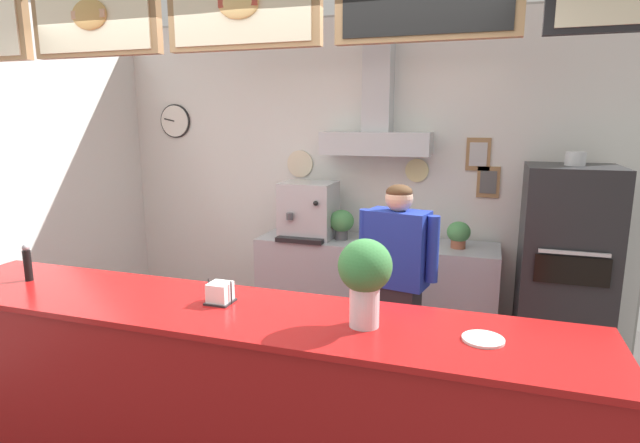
{
  "coord_description": "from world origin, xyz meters",
  "views": [
    {
      "loc": [
        1.18,
        -2.34,
        1.99
      ],
      "look_at": [
        0.16,
        0.74,
        1.33
      ],
      "focal_mm": 28.51,
      "sensor_mm": 36.0,
      "label": 1
    }
  ],
  "objects": [
    {
      "name": "back_wall_assembly",
      "position": [
        0.01,
        2.18,
        1.54
      ],
      "size": [
        4.88,
        2.42,
        2.9
      ],
      "color": "#9E9E99",
      "rests_on": "ground_plane"
    },
    {
      "name": "service_counter",
      "position": [
        0.0,
        -0.21,
        0.53
      ],
      "size": [
        3.55,
        0.67,
        1.06
      ],
      "color": "maroon",
      "rests_on": "ground_plane"
    },
    {
      "name": "potted_sage",
      "position": [
        0.98,
        1.9,
        1.06
      ],
      "size": [
        0.19,
        0.19,
        0.22
      ],
      "color": "#9E563D",
      "rests_on": "back_prep_counter"
    },
    {
      "name": "napkin_holder",
      "position": [
        -0.08,
        -0.16,
        1.11
      ],
      "size": [
        0.14,
        0.13,
        0.12
      ],
      "color": "#262628",
      "rests_on": "service_counter"
    },
    {
      "name": "pepper_grinder",
      "position": [
        -1.32,
        -0.19,
        1.17
      ],
      "size": [
        0.04,
        0.04,
        0.22
      ],
      "color": "black",
      "rests_on": "service_counter"
    },
    {
      "name": "pizza_oven",
      "position": [
        1.77,
        1.72,
        0.83
      ],
      "size": [
        0.64,
        0.66,
        1.76
      ],
      "color": "#232326",
      "rests_on": "ground_plane"
    },
    {
      "name": "condiment_plate",
      "position": [
        1.21,
        -0.21,
        1.07
      ],
      "size": [
        0.18,
        0.18,
        0.01
      ],
      "color": "white",
      "rests_on": "service_counter"
    },
    {
      "name": "potted_thyme",
      "position": [
        -0.02,
        1.89,
        1.09
      ],
      "size": [
        0.22,
        0.22,
        0.27
      ],
      "color": "#4C4C51",
      "rests_on": "back_prep_counter"
    },
    {
      "name": "espresso_machine",
      "position": [
        -0.33,
        1.89,
        1.18
      ],
      "size": [
        0.47,
        0.49,
        0.5
      ],
      "color": "#B7BABF",
      "rests_on": "back_prep_counter"
    },
    {
      "name": "basil_vase",
      "position": [
        0.69,
        -0.22,
        1.3
      ],
      "size": [
        0.24,
        0.24,
        0.41
      ],
      "color": "silver",
      "rests_on": "service_counter"
    },
    {
      "name": "shop_worker",
      "position": [
        0.64,
        0.92,
        0.84
      ],
      "size": [
        0.55,
        0.29,
        1.57
      ],
      "rotation": [
        0.0,
        0.0,
        2.95
      ],
      "color": "#232328",
      "rests_on": "ground_plane"
    },
    {
      "name": "back_prep_counter",
      "position": [
        0.28,
        1.92,
        0.46
      ],
      "size": [
        2.08,
        0.57,
        0.94
      ],
      "color": "#A3A5AD",
      "rests_on": "ground_plane"
    },
    {
      "name": "potted_rosemary",
      "position": [
        0.4,
        1.88,
        1.1
      ],
      "size": [
        0.22,
        0.22,
        0.27
      ],
      "color": "#4C4C51",
      "rests_on": "back_prep_counter"
    }
  ]
}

